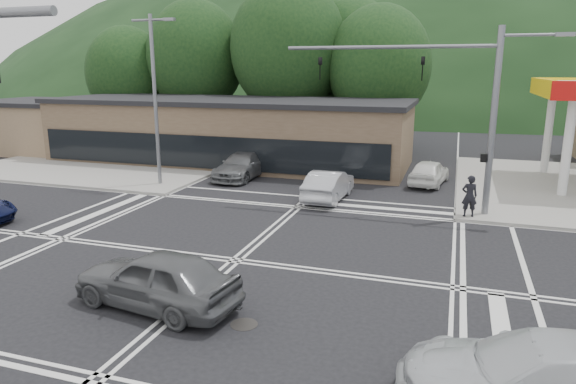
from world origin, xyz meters
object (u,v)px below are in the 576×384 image
(car_silver_east, at_px, (546,379))
(car_grey_center, at_px, (157,279))
(car_queue_b, at_px, (429,172))
(car_northbound, at_px, (243,165))
(pedestrian, at_px, (469,196))
(car_queue_a, at_px, (329,185))

(car_silver_east, bearing_deg, car_grey_center, -104.97)
(car_grey_center, distance_m, car_queue_b, 18.82)
(car_northbound, distance_m, pedestrian, 13.45)
(car_grey_center, bearing_deg, car_northbound, -156.44)
(car_grey_center, relative_size, pedestrian, 2.64)
(car_silver_east, bearing_deg, car_northbound, -147.11)
(car_queue_a, xyz_separation_m, car_queue_b, (4.50, 5.00, -0.03))
(car_queue_a, xyz_separation_m, car_northbound, (-6.03, 3.39, 0.01))
(car_grey_center, bearing_deg, car_silver_east, 87.91)
(car_silver_east, bearing_deg, car_queue_b, -175.32)
(car_queue_b, height_order, car_northbound, car_northbound)
(car_queue_b, bearing_deg, car_silver_east, 108.27)
(car_northbound, bearing_deg, pedestrian, -19.38)
(car_queue_b, bearing_deg, car_grey_center, 80.05)
(car_silver_east, xyz_separation_m, pedestrian, (-1.17, 13.00, 0.26))
(pedestrian, bearing_deg, car_northbound, -32.75)
(car_queue_b, relative_size, pedestrian, 2.28)
(car_queue_a, distance_m, car_queue_b, 6.73)
(car_grey_center, relative_size, car_northbound, 0.92)
(car_grey_center, height_order, car_silver_east, car_grey_center)
(car_silver_east, height_order, car_queue_a, car_silver_east)
(car_queue_b, distance_m, car_northbound, 10.65)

